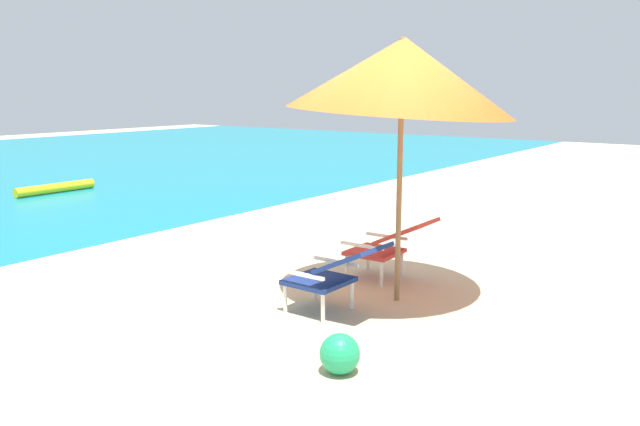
# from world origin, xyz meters

# --- Properties ---
(ground_plane) EXTENTS (40.00, 40.00, 0.00)m
(ground_plane) POSITION_xyz_m (0.00, 4.00, 0.00)
(ground_plane) COLOR #CCB78E
(swim_buoy) EXTENTS (1.60, 0.18, 0.18)m
(swim_buoy) POSITION_xyz_m (1.75, 8.15, 0.10)
(swim_buoy) COLOR yellow
(swim_buoy) RESTS_ON ocean_band
(lounge_chair_left) EXTENTS (0.56, 0.88, 0.68)m
(lounge_chair_left) POSITION_xyz_m (-0.62, -0.05, 0.40)
(lounge_chair_left) COLOR navy
(lounge_chair_left) RESTS_ON ground_plane
(lounge_chair_right) EXTENTS (0.57, 0.89, 0.68)m
(lounge_chair_right) POSITION_xyz_m (0.57, 0.09, 0.40)
(lounge_chair_right) COLOR red
(lounge_chair_right) RESTS_ON ground_plane
(beach_umbrella_center) EXTENTS (2.61, 2.63, 2.48)m
(beach_umbrella_center) POSITION_xyz_m (0.05, -0.30, 2.09)
(beach_umbrella_center) COLOR olive
(beach_umbrella_center) RESTS_ON ground_plane
(beach_ball) EXTENTS (0.29, 0.29, 0.29)m
(beach_ball) POSITION_xyz_m (-1.59, -0.77, 0.14)
(beach_ball) COLOR #1E9E60
(beach_ball) RESTS_ON ground_plane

